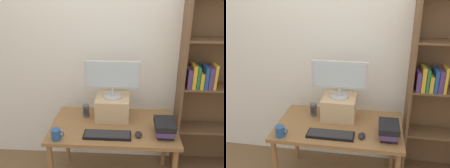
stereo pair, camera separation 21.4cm
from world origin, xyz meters
TOP-DOWN VIEW (x-y plane):
  - back_wall at (0.00, 0.51)m, footprint 7.00×0.08m
  - desk at (0.00, 0.00)m, footprint 1.24×0.72m
  - bookshelf_unit at (1.08, 0.36)m, footprint 0.86×0.28m
  - riser_box at (-0.02, 0.16)m, footprint 0.34×0.32m
  - computer_monitor at (-0.02, 0.16)m, footprint 0.56×0.18m
  - keyboard at (-0.05, -0.21)m, footprint 0.44×0.15m
  - computer_mouse at (0.24, -0.19)m, footprint 0.06×0.10m
  - book_stack at (0.48, -0.14)m, footprint 0.18×0.26m
  - coffee_mug at (-0.50, -0.28)m, footprint 0.12×0.09m
  - desk_speaker at (-0.30, 0.16)m, footprint 0.07×0.07m

SIDE VIEW (x-z plane):
  - desk at x=0.00m, z-range 0.28..0.98m
  - keyboard at x=-0.05m, z-range 0.71..0.73m
  - computer_mouse at x=0.24m, z-range 0.71..0.74m
  - coffee_mug at x=-0.50m, z-range 0.71..0.81m
  - desk_speaker at x=-0.30m, z-range 0.71..0.84m
  - book_stack at x=0.48m, z-range 0.71..0.85m
  - riser_box at x=-0.02m, z-range 0.71..0.94m
  - bookshelf_unit at x=1.08m, z-range 0.02..2.02m
  - computer_monitor at x=-0.02m, z-range 0.97..1.35m
  - back_wall at x=0.00m, z-range 0.00..2.60m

